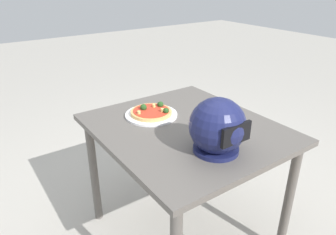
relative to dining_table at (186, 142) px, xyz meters
name	(u,v)px	position (x,y,z in m)	size (l,w,h in m)	color
ground_plane	(183,232)	(0.00, 0.00, -0.65)	(14.00, 14.00, 0.00)	#B2ADA3
dining_table	(186,142)	(0.00, 0.00, 0.00)	(0.88, 0.99, 0.75)	#5B5651
pizza_plate	(151,115)	(0.08, -0.22, 0.10)	(0.30, 0.30, 0.01)	white
pizza	(152,111)	(0.07, -0.22, 0.12)	(0.23, 0.23, 0.05)	tan
motorcycle_helmet	(218,127)	(0.04, 0.28, 0.22)	(0.26, 0.26, 0.26)	#191E4C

